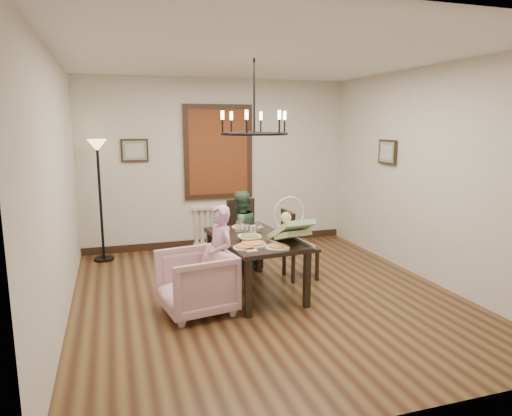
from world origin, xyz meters
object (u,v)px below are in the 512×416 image
chair_right (301,244)px  elderly_woman (220,265)px  chair_far (246,234)px  drinking_glass (247,229)px  floor_lamp (101,202)px  armchair (196,282)px  dining_table (254,244)px  baby_bouncer (291,228)px  seated_man (240,238)px

chair_right → elderly_woman: (-1.25, -0.61, 0.01)m
chair_far → elderly_woman: chair_far is taller
elderly_woman → drinking_glass: bearing=116.6°
elderly_woman → floor_lamp: bearing=-167.1°
armchair → drinking_glass: drinking_glass is taller
dining_table → baby_bouncer: 0.60m
elderly_woman → floor_lamp: size_ratio=0.54×
chair_far → seated_man: size_ratio=1.03×
drinking_glass → floor_lamp: floor_lamp is taller
floor_lamp → baby_bouncer: bearing=-49.0°
dining_table → floor_lamp: (-1.81, 1.99, 0.29)m
dining_table → armchair: dining_table is taller
chair_far → armchair: 1.75m
baby_bouncer → floor_lamp: (-2.11, 2.42, 0.01)m
armchair → seated_man: size_ratio=0.80×
armchair → chair_far: bearing=135.7°
dining_table → seated_man: bearing=81.1°
dining_table → drinking_glass: bearing=113.4°
drinking_glass → armchair: bearing=-144.6°
seated_man → elderly_woman: bearing=45.9°
seated_man → drinking_glass: bearing=63.0°
seated_man → baby_bouncer: baby_bouncer is taller
armchair → floor_lamp: size_ratio=0.43×
chair_right → drinking_glass: 0.89m
elderly_woman → floor_lamp: floor_lamp is taller
dining_table → drinking_glass: size_ratio=10.35×
chair_right → floor_lamp: (-2.55, 1.68, 0.43)m
elderly_woman → seated_man: size_ratio=1.02×
seated_man → drinking_glass: seated_man is taller
armchair → drinking_glass: 1.00m
dining_table → chair_far: 1.05m
elderly_woman → drinking_glass: 0.67m
armchair → floor_lamp: bearing=-167.0°
elderly_woman → baby_bouncer: baby_bouncer is taller
dining_table → chair_far: chair_far is taller
dining_table → chair_right: size_ratio=1.65×
chair_far → armchair: chair_far is taller
chair_right → floor_lamp: 3.09m
elderly_woman → baby_bouncer: bearing=63.8°
chair_far → floor_lamp: size_ratio=0.54×
armchair → elderly_woman: elderly_woman is taller
seated_man → baby_bouncer: (0.25, -1.26, 0.41)m
chair_far → floor_lamp: floor_lamp is taller
dining_table → armchair: 0.94m
armchair → elderly_woman: 0.35m
seated_man → floor_lamp: (-1.86, 1.16, 0.42)m
drinking_glass → chair_far: bearing=74.6°
seated_man → baby_bouncer: bearing=83.2°
dining_table → seated_man: 0.84m
elderly_woman → chair_far: bearing=135.7°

